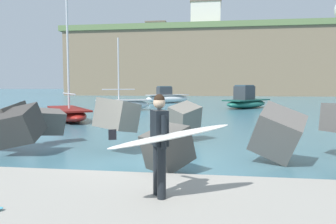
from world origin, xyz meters
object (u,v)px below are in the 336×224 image
(boat_near_centre, at_px, (167,97))
(boat_near_left, at_px, (246,101))
(station_building_east, at_px, (240,31))
(station_building_central, at_px, (206,17))
(mooring_buoy_middle, at_px, (324,114))
(boat_near_right, at_px, (123,104))
(mooring_buoy_outer, at_px, (245,100))
(station_building_west, at_px, (158,31))
(surfer_with_board, at_px, (163,138))
(boat_mid_left, at_px, (68,113))

(boat_near_centre, bearing_deg, boat_near_left, -42.50)
(boat_near_left, bearing_deg, station_building_east, 86.54)
(boat_near_centre, bearing_deg, station_building_central, 84.91)
(boat_near_left, relative_size, mooring_buoy_middle, 13.44)
(boat_near_right, xyz_separation_m, station_building_east, (14.66, 67.89, 16.92))
(mooring_buoy_outer, relative_size, station_building_east, 0.06)
(boat_near_right, xyz_separation_m, station_building_west, (-8.13, 63.20, 16.85))
(boat_near_left, xyz_separation_m, mooring_buoy_outer, (0.97, 12.58, -0.45))
(surfer_with_board, xyz_separation_m, station_building_central, (-1.47, 74.66, 17.27))
(surfer_with_board, xyz_separation_m, station_building_west, (-15.12, 84.97, 16.11))
(boat_near_right, height_order, station_building_east, station_building_east)
(boat_mid_left, relative_size, mooring_buoy_outer, 16.97)
(station_building_east, bearing_deg, boat_near_left, -93.46)
(station_building_west, relative_size, station_building_central, 0.96)
(boat_near_centre, xyz_separation_m, station_building_central, (3.57, 40.03, 17.84))
(mooring_buoy_middle, bearing_deg, station_building_central, 99.89)
(mooring_buoy_middle, distance_m, station_building_central, 60.05)
(boat_near_centre, relative_size, station_building_central, 0.72)
(mooring_buoy_middle, bearing_deg, boat_mid_left, -164.10)
(mooring_buoy_middle, xyz_separation_m, station_building_east, (-0.69, 71.34, 17.24))
(boat_near_centre, xyz_separation_m, mooring_buoy_outer, (9.85, 4.44, -0.48))
(mooring_buoy_middle, xyz_separation_m, mooring_buoy_outer, (-3.55, 20.75, 0.00))
(boat_near_right, relative_size, boat_mid_left, 0.83)
(boat_near_centre, distance_m, boat_near_right, 13.01)
(boat_near_centre, relative_size, mooring_buoy_outer, 12.92)
(station_building_west, bearing_deg, mooring_buoy_middle, -70.59)
(station_building_central, relative_size, station_building_east, 1.07)
(mooring_buoy_middle, bearing_deg, boat_near_centre, 129.39)
(surfer_with_board, relative_size, station_building_east, 0.27)
(boat_near_left, bearing_deg, surfer_with_board, -98.24)
(mooring_buoy_middle, bearing_deg, station_building_east, 90.55)
(boat_near_centre, relative_size, boat_mid_left, 0.76)
(boat_near_left, xyz_separation_m, station_building_east, (3.82, 63.16, 16.79))
(boat_near_right, bearing_deg, boat_near_left, 23.57)
(boat_near_left, height_order, boat_near_centre, boat_near_left)
(surfer_with_board, bearing_deg, station_building_west, 100.09)
(boat_near_centre, distance_m, station_building_east, 58.91)
(boat_near_right, xyz_separation_m, boat_mid_left, (-1.17, -8.15, -0.08))
(boat_near_left, height_order, boat_mid_left, boat_mid_left)
(boat_mid_left, xyz_separation_m, station_building_central, (6.69, 61.04, 18.08))
(station_building_west, height_order, station_building_central, station_building_central)
(mooring_buoy_outer, xyz_separation_m, station_building_west, (-19.93, 45.90, 17.17))
(boat_near_left, relative_size, boat_mid_left, 0.79)
(boat_near_right, height_order, mooring_buoy_middle, boat_near_right)
(surfer_with_board, distance_m, station_building_east, 91.43)
(surfer_with_board, distance_m, station_building_west, 87.79)
(boat_near_right, xyz_separation_m, station_building_central, (5.53, 52.89, 18.00))
(boat_near_centre, xyz_separation_m, station_building_east, (12.70, 55.03, 16.76))
(boat_mid_left, height_order, station_building_central, station_building_central)
(boat_near_right, bearing_deg, mooring_buoy_outer, 55.69)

